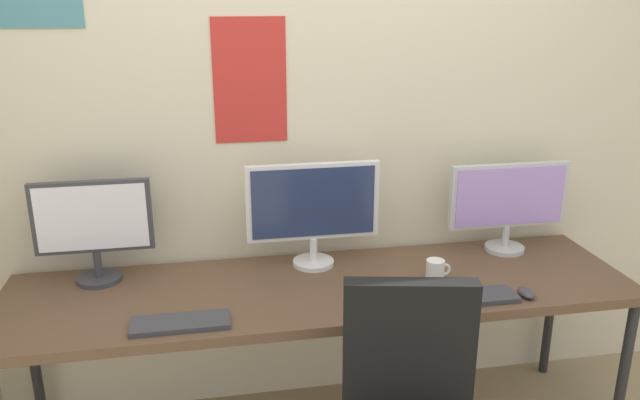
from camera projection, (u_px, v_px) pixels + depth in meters
name	position (u px, v px, depth m)	size (l,w,h in m)	color
wall_back	(305.00, 129.00, 2.78)	(4.96, 0.11, 2.60)	beige
desk	(322.00, 295.00, 2.57)	(2.56, 0.68, 0.74)	brown
monitor_left	(93.00, 225.00, 2.52)	(0.47, 0.18, 0.43)	#38383D
monitor_center	(313.00, 208.00, 2.67)	(0.57, 0.18, 0.46)	silver
monitor_right	(509.00, 201.00, 2.84)	(0.56, 0.18, 0.41)	silver
keyboard_left	(181.00, 323.00, 2.24)	(0.35, 0.13, 0.02)	#38383D
keyboard_right	(475.00, 297.00, 2.44)	(0.33, 0.13, 0.02)	#38383D
computer_mouse	(526.00, 293.00, 2.46)	(0.06, 0.10, 0.03)	#38383D
coffee_mug	(436.00, 270.00, 2.59)	(0.11, 0.08, 0.09)	white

